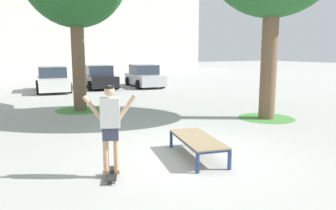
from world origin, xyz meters
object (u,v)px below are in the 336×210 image
(skater, at_px, (110,123))
(car_black, at_px, (99,77))
(skateboard, at_px, (112,174))
(skate_box, at_px, (197,140))
(car_silver, at_px, (144,77))
(car_white, at_px, (53,80))

(skater, distance_m, car_black, 16.17)
(skateboard, bearing_deg, skate_box, 8.18)
(car_black, relative_size, car_silver, 0.99)
(skate_box, distance_m, car_white, 14.81)
(skate_box, relative_size, car_white, 0.47)
(skateboard, xyz_separation_m, car_silver, (6.92, 15.10, 0.61))
(skate_box, height_order, car_white, car_white)
(car_black, bearing_deg, car_white, -168.11)
(skater, height_order, car_white, skater)
(skater, xyz_separation_m, car_white, (0.87, 15.05, -0.38))
(skater, relative_size, car_black, 0.39)
(car_white, bearing_deg, skater, -93.31)
(skateboard, bearing_deg, car_silver, 65.39)
(car_white, height_order, car_silver, same)
(car_black, height_order, car_silver, same)
(car_white, bearing_deg, skate_box, -85.20)
(skateboard, distance_m, car_white, 15.09)
(car_black, distance_m, car_silver, 3.08)
(car_white, xyz_separation_m, car_silver, (6.04, 0.04, 0.00))
(skateboard, distance_m, car_black, 16.18)
(skateboard, xyz_separation_m, car_white, (0.87, 15.06, 0.61))
(car_white, bearing_deg, car_silver, 0.41)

